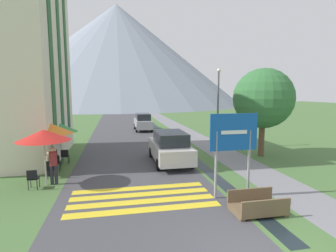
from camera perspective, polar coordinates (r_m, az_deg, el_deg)
ground_plane at (r=26.04m, az=-3.69°, el=-1.59°), size 160.00×160.00×0.00m
road at (r=35.73m, az=-9.83°, el=0.76°), size 6.40×60.00×0.01m
footpath at (r=36.40m, az=-0.18°, el=0.98°), size 2.20×60.00×0.01m
drainage_channel at (r=36.02m, az=-3.93°, el=0.89°), size 0.60×60.00×0.00m
crosswalk_marking at (r=10.48m, az=-5.68°, el=-15.31°), size 5.44×2.54×0.01m
mountain_distant at (r=89.93m, az=-10.99°, el=14.86°), size 79.63×79.63×32.03m
hotel_building at (r=18.64m, az=-30.93°, el=13.67°), size 5.84×8.52×11.95m
road_sign at (r=10.20m, az=14.06°, el=-3.21°), size 1.89×0.11×3.25m
footbridge at (r=9.72m, az=18.85°, el=-16.14°), size 1.70×1.10×0.65m
parked_car_near at (r=15.07m, az=0.43°, el=-4.61°), size 1.99×4.59×1.82m
parked_car_far at (r=27.96m, az=-5.46°, el=0.89°), size 1.74×4.03×1.82m
cafe_chair_near_right at (r=13.64m, az=-24.00°, el=-8.27°), size 0.40×0.40×0.85m
cafe_chair_far_right at (r=16.25m, az=-23.58°, el=-5.80°), size 0.40×0.40×0.85m
cafe_chair_far_left at (r=15.92m, az=-21.52°, el=-5.96°), size 0.40×0.40×0.85m
cafe_chair_nearest at (r=12.45m, az=-27.35°, el=-9.92°), size 0.40×0.40×0.85m
cafe_chair_middle at (r=14.64m, az=-23.20°, el=-7.18°), size 0.40×0.40×0.85m
cafe_umbrella_front_red at (r=12.40m, az=-25.45°, el=-1.82°), size 2.23×2.23×2.46m
cafe_umbrella_middle_orange at (r=14.82m, az=-24.06°, el=-0.54°), size 2.21×2.21×2.43m
cafe_umbrella_rear_green at (r=17.04m, az=-22.45°, el=-0.34°), size 2.04×2.04×2.18m
person_standing_terrace at (r=12.59m, az=-23.69°, el=-7.36°), size 0.32×0.32×1.68m
person_seated_far at (r=13.96m, az=-24.36°, el=-7.21°), size 0.32×0.32×1.24m
streetlamp at (r=19.35m, az=10.84°, el=5.19°), size 0.28×0.28×5.72m
tree_by_path at (r=17.42m, az=20.03°, el=5.64°), size 3.73×3.73×5.53m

